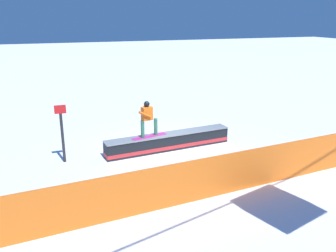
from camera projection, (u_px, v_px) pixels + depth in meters
ground_plane at (169, 149)px, 14.33m from camera, size 120.00×120.00×0.00m
grind_box at (169, 142)px, 14.24m from camera, size 5.23×1.06×0.65m
snowboarder at (148, 118)px, 13.53m from camera, size 1.46×0.62×1.41m
safety_fence at (217, 176)px, 10.45m from camera, size 13.42×1.24×1.27m
trail_marker at (62, 132)px, 12.75m from camera, size 0.40×0.10×2.13m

